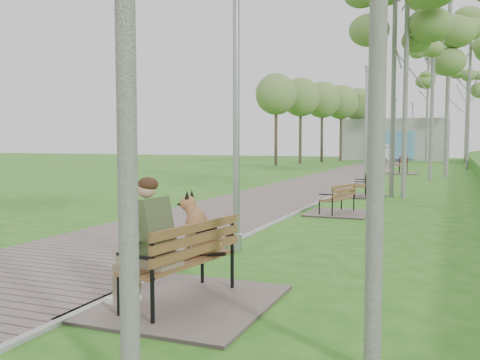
% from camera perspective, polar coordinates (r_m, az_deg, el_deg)
% --- Properties ---
extents(ground, '(120.00, 120.00, 0.00)m').
position_cam_1_polar(ground, '(5.65, -23.45, -16.10)').
color(ground, '#236917').
rests_on(ground, ground).
extents(walkway, '(3.50, 67.00, 0.04)m').
position_cam_1_polar(walkway, '(25.88, 9.27, -0.04)').
color(walkway, '#6D5E58').
rests_on(walkway, ground).
extents(kerb, '(0.10, 67.00, 0.05)m').
position_cam_1_polar(kerb, '(25.56, 13.10, -0.14)').
color(kerb, '#999993').
rests_on(kerb, ground).
extents(building_north, '(10.00, 5.20, 4.00)m').
position_cam_1_polar(building_north, '(54.94, 16.22, 4.15)').
color(building_north, '#9E9E99').
rests_on(building_north, ground).
extents(bench_main, '(2.01, 2.24, 1.75)m').
position_cam_1_polar(bench_main, '(6.39, -7.11, -8.76)').
color(bench_main, '#6D5E58').
rests_on(bench_main, ground).
extents(bench_second, '(1.58, 1.75, 0.97)m').
position_cam_1_polar(bench_second, '(14.30, 10.33, -2.87)').
color(bench_second, '#6D5E58').
rests_on(bench_second, ground).
extents(bench_third, '(1.56, 1.73, 0.96)m').
position_cam_1_polar(bench_third, '(18.85, 12.71, -1.21)').
color(bench_third, '#6D5E58').
rests_on(bench_third, ground).
extents(bench_far, '(1.97, 2.19, 1.21)m').
position_cam_1_polar(bench_far, '(32.47, 16.64, 1.06)').
color(bench_far, '#6D5E58').
rests_on(bench_far, ground).
extents(lamp_post_near, '(0.20, 0.20, 5.08)m').
position_cam_1_polar(lamp_post_near, '(9.27, -0.41, 6.98)').
color(lamp_post_near, '#95989D').
rests_on(lamp_post_near, ground).
extents(lamp_post_second, '(0.20, 0.20, 5.06)m').
position_cam_1_polar(lamp_post_second, '(23.23, 13.30, 5.20)').
color(lamp_post_second, '#95989D').
rests_on(lamp_post_second, ground).
extents(lamp_post_third, '(0.18, 0.18, 4.78)m').
position_cam_1_polar(lamp_post_third, '(38.19, 16.17, 4.54)').
color(lamp_post_third, '#95989D').
rests_on(lamp_post_third, ground).
extents(lamp_post_far, '(0.22, 0.22, 5.59)m').
position_cam_1_polar(lamp_post_far, '(55.18, 17.90, 4.75)').
color(lamp_post_far, '#95989D').
rests_on(lamp_post_far, ground).
extents(pedestrian_near, '(0.69, 0.53, 1.67)m').
position_cam_1_polar(pedestrian_near, '(40.20, 15.30, 2.54)').
color(pedestrian_near, silver).
rests_on(pedestrian_near, ground).
extents(birch_far_a, '(2.89, 2.89, 9.83)m').
position_cam_1_polar(birch_far_a, '(29.89, 21.46, 15.12)').
color(birch_far_a, silver).
rests_on(birch_far_a, ground).
extents(birch_far_b, '(2.50, 2.50, 8.59)m').
position_cam_1_polar(birch_far_b, '(27.37, 19.97, 14.13)').
color(birch_far_b, silver).
rests_on(birch_far_b, ground).
extents(birch_far_c, '(2.92, 2.92, 9.69)m').
position_cam_1_polar(birch_far_c, '(38.03, 23.38, 12.49)').
color(birch_far_c, silver).
rests_on(birch_far_c, ground).
extents(birch_distant_a, '(2.54, 2.54, 10.04)m').
position_cam_1_polar(birch_distant_a, '(48.76, 19.45, 11.02)').
color(birch_distant_a, silver).
rests_on(birch_distant_a, ground).
extents(birch_distant_b, '(2.50, 2.50, 7.87)m').
position_cam_1_polar(birch_distant_b, '(48.75, 23.08, 8.91)').
color(birch_distant_b, silver).
rests_on(birch_distant_b, ground).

